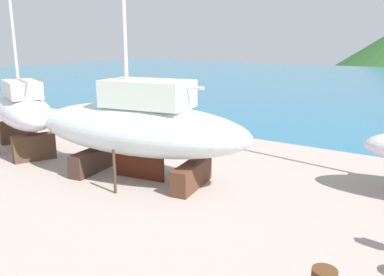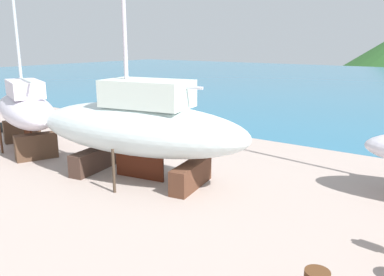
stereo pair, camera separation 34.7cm
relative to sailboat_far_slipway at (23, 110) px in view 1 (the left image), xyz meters
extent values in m
plane|color=#AE9B91|center=(9.45, -3.05, -2.30)|extent=(51.22, 51.22, 0.00)
cube|color=teal|center=(9.45, 50.84, -2.30)|extent=(164.11, 82.18, 0.01)
cube|color=#4E3626|center=(-2.04, 0.84, -1.64)|extent=(1.43, 2.16, 1.33)
cube|color=#4F3626|center=(1.97, -0.81, -1.64)|extent=(1.43, 2.16, 1.33)
cylinder|color=brown|center=(0.50, 1.31, -1.33)|extent=(0.12, 0.12, 1.93)
ellipsoid|color=silver|center=(-0.03, 0.01, -0.02)|extent=(8.99, 5.68, 1.73)
cube|color=#491C0B|center=(-0.03, 0.01, -1.49)|extent=(1.95, 0.87, 1.21)
cube|color=silver|center=(0.37, -0.15, 1.19)|extent=(3.47, 2.61, 0.86)
cylinder|color=#B6C2BF|center=(0.97, -0.40, 1.66)|extent=(2.85, 1.27, 0.12)
cube|color=#453026|center=(5.87, -0.36, -1.78)|extent=(1.17, 2.79, 1.04)
cube|color=#553121|center=(10.87, 0.54, -1.78)|extent=(1.17, 2.79, 1.04)
cylinder|color=#443528|center=(8.70, -1.75, -1.39)|extent=(0.12, 0.12, 1.82)
cylinder|color=#463227|center=(8.04, 1.92, -1.39)|extent=(0.12, 0.12, 1.82)
ellipsoid|color=silver|center=(8.37, 0.09, -0.03)|extent=(10.61, 5.13, 2.24)
cube|color=#4C1D0E|center=(8.37, 0.09, -1.93)|extent=(2.42, 0.51, 1.57)
cube|color=silver|center=(8.87, 0.18, 1.53)|extent=(3.96, 2.65, 1.12)
cylinder|color=silver|center=(9.62, 0.31, 1.87)|extent=(3.53, 0.75, 0.13)
camera|label=1|loc=(19.60, -12.18, 3.63)|focal=36.57mm
camera|label=2|loc=(19.88, -11.98, 3.63)|focal=36.57mm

